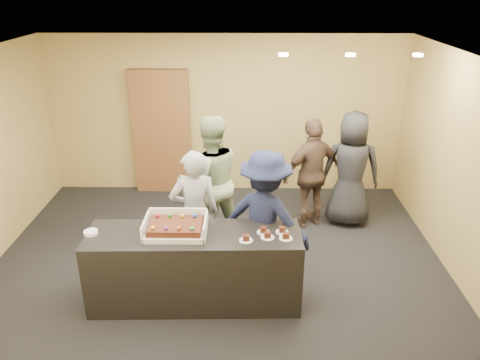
{
  "coord_description": "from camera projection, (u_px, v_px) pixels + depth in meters",
  "views": [
    {
      "loc": [
        0.37,
        -5.22,
        3.53
      ],
      "look_at": [
        0.29,
        0.0,
        1.25
      ],
      "focal_mm": 35.0,
      "sensor_mm": 36.0,
      "label": 1
    }
  ],
  "objects": [
    {
      "name": "person_sage_man",
      "position": [
        210.0,
        181.0,
        6.44
      ],
      "size": [
        1.1,
        0.98,
        1.87
      ],
      "primitive_type": "imported",
      "rotation": [
        0.0,
        0.0,
        3.49
      ],
      "color": "gray",
      "rests_on": "floor"
    },
    {
      "name": "slice_a",
      "position": [
        246.0,
        239.0,
        5.05
      ],
      "size": [
        0.15,
        0.15,
        0.07
      ],
      "color": "white",
      "rests_on": "serving_counter"
    },
    {
      "name": "slice_b",
      "position": [
        263.0,
        231.0,
        5.21
      ],
      "size": [
        0.15,
        0.15,
        0.07
      ],
      "color": "white",
      "rests_on": "serving_counter"
    },
    {
      "name": "cake_box",
      "position": [
        176.0,
        229.0,
        5.21
      ],
      "size": [
        0.69,
        0.47,
        0.2
      ],
      "color": "white",
      "rests_on": "serving_counter"
    },
    {
      "name": "slice_d",
      "position": [
        282.0,
        231.0,
        5.22
      ],
      "size": [
        0.15,
        0.15,
        0.07
      ],
      "color": "white",
      "rests_on": "serving_counter"
    },
    {
      "name": "person_server_grey",
      "position": [
        195.0,
        214.0,
        5.77
      ],
      "size": [
        0.69,
        0.54,
        1.67
      ],
      "primitive_type": "imported",
      "rotation": [
        0.0,
        0.0,
        3.39
      ],
      "color": "gray",
      "rests_on": "floor"
    },
    {
      "name": "storage_cabinet",
      "position": [
        162.0,
        133.0,
        8.0
      ],
      "size": [
        0.98,
        0.15,
        2.15
      ],
      "primitive_type": "cube",
      "color": "brown",
      "rests_on": "floor"
    },
    {
      "name": "room",
      "position": [
        216.0,
        172.0,
        5.66
      ],
      "size": [
        6.04,
        6.0,
        2.7
      ],
      "color": "black",
      "rests_on": "ground"
    },
    {
      "name": "ceiling_spotlights",
      "position": [
        351.0,
        55.0,
        5.57
      ],
      "size": [
        1.72,
        0.12,
        0.03
      ],
      "color": "#FFEAC6",
      "rests_on": "ceiling"
    },
    {
      "name": "slice_c",
      "position": [
        268.0,
        236.0,
        5.11
      ],
      "size": [
        0.15,
        0.15,
        0.07
      ],
      "color": "white",
      "rests_on": "serving_counter"
    },
    {
      "name": "serving_counter",
      "position": [
        195.0,
        268.0,
        5.38
      ],
      "size": [
        2.42,
        0.77,
        0.9
      ],
      "primitive_type": "cube",
      "rotation": [
        0.0,
        0.0,
        0.03
      ],
      "color": "black",
      "rests_on": "floor"
    },
    {
      "name": "person_brown_extra",
      "position": [
        312.0,
        174.0,
        6.94
      ],
      "size": [
        1.06,
        0.81,
        1.68
      ],
      "primitive_type": "imported",
      "rotation": [
        0.0,
        0.0,
        3.62
      ],
      "color": "#4F392D",
      "rests_on": "floor"
    },
    {
      "name": "person_navy_man",
      "position": [
        265.0,
        218.0,
        5.62
      ],
      "size": [
        1.27,
        1.04,
        1.71
      ],
      "primitive_type": "imported",
      "rotation": [
        0.0,
        0.0,
        2.72
      ],
      "color": "#171C3B",
      "rests_on": "floor"
    },
    {
      "name": "sheet_cake",
      "position": [
        175.0,
        226.0,
        5.16
      ],
      "size": [
        0.58,
        0.4,
        0.11
      ],
      "color": "#39180C",
      "rests_on": "cake_box"
    },
    {
      "name": "plate_stack",
      "position": [
        91.0,
        232.0,
        5.19
      ],
      "size": [
        0.15,
        0.15,
        0.04
      ],
      "primitive_type": "cylinder",
      "color": "white",
      "rests_on": "serving_counter"
    },
    {
      "name": "person_dark_suit",
      "position": [
        351.0,
        169.0,
        6.98
      ],
      "size": [
        0.93,
        0.67,
        1.76
      ],
      "primitive_type": "imported",
      "rotation": [
        0.0,
        0.0,
        3.01
      ],
      "color": "#222327",
      "rests_on": "floor"
    },
    {
      "name": "slice_e",
      "position": [
        286.0,
        237.0,
        5.09
      ],
      "size": [
        0.15,
        0.15,
        0.07
      ],
      "color": "white",
      "rests_on": "serving_counter"
    }
  ]
}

